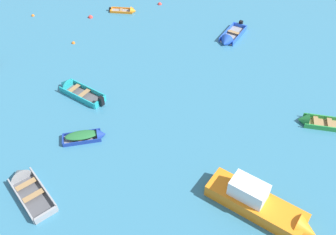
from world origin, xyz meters
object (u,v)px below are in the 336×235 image
at_px(rowboat_blue_near_left, 229,39).
at_px(rowboat_grey_outer_right, 25,183).
at_px(rowboat_turquoise_back_row_right, 74,89).
at_px(mooring_buoy_near_foreground, 73,43).
at_px(rowboat_orange_far_back, 129,11).
at_px(rowboat_green_back_row_center, 313,122).
at_px(motor_launch_orange_cluster_inner, 263,206).
at_px(mooring_buoy_outer_edge, 91,17).
at_px(mooring_buoy_central, 33,16).
at_px(rowboat_deep_blue_back_row_left, 89,136).
at_px(mooring_buoy_trailing, 160,4).

relative_size(rowboat_blue_near_left, rowboat_grey_outer_right, 1.01).
distance_m(rowboat_turquoise_back_row_right, mooring_buoy_near_foreground, 7.16).
bearing_deg(rowboat_orange_far_back, rowboat_green_back_row_center, -35.92).
bearing_deg(rowboat_green_back_row_center, rowboat_grey_outer_right, -151.99).
height_order(rowboat_blue_near_left, mooring_buoy_near_foreground, rowboat_blue_near_left).
distance_m(motor_launch_orange_cluster_inner, rowboat_turquoise_back_row_right, 17.07).
relative_size(rowboat_green_back_row_center, mooring_buoy_outer_edge, 8.11).
height_order(rowboat_turquoise_back_row_right, mooring_buoy_outer_edge, rowboat_turquoise_back_row_right).
bearing_deg(mooring_buoy_central, motor_launch_orange_cluster_inner, -37.45).
height_order(motor_launch_orange_cluster_inner, rowboat_grey_outer_right, motor_launch_orange_cluster_inner).
distance_m(rowboat_deep_blue_back_row_left, rowboat_green_back_row_center, 16.24).
xyz_separation_m(rowboat_grey_outer_right, mooring_buoy_central, (-9.49, 19.62, -0.22)).
bearing_deg(rowboat_turquoise_back_row_right, mooring_buoy_central, 130.57).
xyz_separation_m(rowboat_blue_near_left, mooring_buoy_central, (-20.30, 0.28, -0.20)).
height_order(motor_launch_orange_cluster_inner, mooring_buoy_central, motor_launch_orange_cluster_inner).
bearing_deg(mooring_buoy_central, mooring_buoy_trailing, 23.23).
distance_m(rowboat_orange_far_back, mooring_buoy_near_foreground, 7.62).
bearing_deg(motor_launch_orange_cluster_inner, mooring_buoy_central, 142.55).
xyz_separation_m(rowboat_deep_blue_back_row_left, rowboat_green_back_row_center, (15.48, 4.90, -0.06)).
distance_m(rowboat_blue_near_left, mooring_buoy_outer_edge, 14.41).
relative_size(rowboat_grey_outer_right, mooring_buoy_near_foreground, 12.57).
bearing_deg(mooring_buoy_outer_edge, motor_launch_orange_cluster_inner, -46.98).
distance_m(rowboat_blue_near_left, rowboat_orange_far_back, 11.32).
bearing_deg(motor_launch_orange_cluster_inner, rowboat_grey_outer_right, -175.24).
relative_size(rowboat_turquoise_back_row_right, rowboat_green_back_row_center, 1.18).
xyz_separation_m(rowboat_green_back_row_center, rowboat_orange_far_back, (-17.99, 13.03, -0.07)).
height_order(rowboat_blue_near_left, mooring_buoy_outer_edge, rowboat_blue_near_left).
bearing_deg(motor_launch_orange_cluster_inner, rowboat_deep_blue_back_row_left, 164.13).
relative_size(mooring_buoy_outer_edge, mooring_buoy_near_foreground, 1.41).
height_order(motor_launch_orange_cluster_inner, mooring_buoy_outer_edge, motor_launch_orange_cluster_inner).
height_order(rowboat_grey_outer_right, mooring_buoy_outer_edge, rowboat_grey_outer_right).
distance_m(rowboat_deep_blue_back_row_left, mooring_buoy_near_foreground, 12.55).
bearing_deg(rowboat_blue_near_left, rowboat_orange_far_back, 163.40).
xyz_separation_m(mooring_buoy_central, mooring_buoy_near_foreground, (6.10, -3.88, 0.00)).
distance_m(rowboat_blue_near_left, rowboat_grey_outer_right, 22.16).
relative_size(rowboat_green_back_row_center, mooring_buoy_near_foreground, 11.42).
bearing_deg(rowboat_deep_blue_back_row_left, mooring_buoy_outer_edge, 110.66).
bearing_deg(motor_launch_orange_cluster_inner, mooring_buoy_trailing, 116.45).
relative_size(rowboat_blue_near_left, mooring_buoy_central, 12.81).
relative_size(rowboat_turquoise_back_row_right, rowboat_orange_far_back, 1.55).
bearing_deg(mooring_buoy_outer_edge, mooring_buoy_near_foreground, -88.15).
relative_size(rowboat_green_back_row_center, mooring_buoy_central, 11.57).
bearing_deg(mooring_buoy_near_foreground, rowboat_blue_near_left, 14.25).
relative_size(rowboat_blue_near_left, rowboat_turquoise_back_row_right, 0.94).
bearing_deg(mooring_buoy_outer_edge, mooring_buoy_central, -170.64).
bearing_deg(mooring_buoy_trailing, rowboat_blue_near_left, -34.55).
height_order(rowboat_blue_near_left, rowboat_orange_far_back, rowboat_blue_near_left).
bearing_deg(rowboat_deep_blue_back_row_left, rowboat_orange_far_back, 97.97).
bearing_deg(rowboat_green_back_row_center, mooring_buoy_near_foreground, 163.82).
height_order(rowboat_green_back_row_center, mooring_buoy_trailing, rowboat_green_back_row_center).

